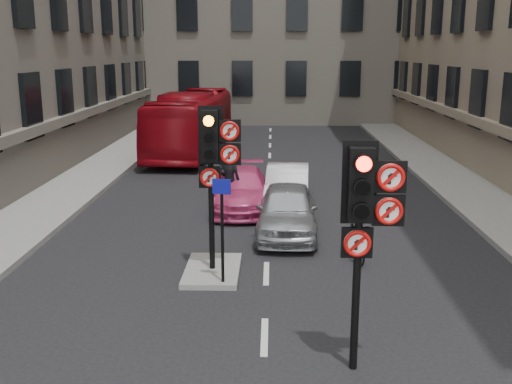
# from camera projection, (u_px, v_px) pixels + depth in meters

# --- Properties ---
(pavement_left) EXTENTS (3.00, 50.00, 0.16)m
(pavement_left) POSITION_uv_depth(u_px,v_px,m) (56.00, 193.00, 20.27)
(pavement_left) COLOR gray
(pavement_left) RESTS_ON ground
(pavement_right) EXTENTS (3.00, 50.00, 0.16)m
(pavement_right) POSITION_uv_depth(u_px,v_px,m) (485.00, 196.00, 19.89)
(pavement_right) COLOR gray
(pavement_right) RESTS_ON ground
(centre_island) EXTENTS (1.20, 2.00, 0.12)m
(centre_island) POSITION_uv_depth(u_px,v_px,m) (212.00, 270.00, 13.32)
(centre_island) COLOR gray
(centre_island) RESTS_ON ground
(signal_near) EXTENTS (0.91, 0.40, 3.58)m
(signal_near) POSITION_uv_depth(u_px,v_px,m) (365.00, 209.00, 8.76)
(signal_near) COLOR black
(signal_near) RESTS_ON ground
(signal_far) EXTENTS (0.91, 0.40, 3.58)m
(signal_far) POSITION_uv_depth(u_px,v_px,m) (214.00, 153.00, 12.69)
(signal_far) COLOR black
(signal_far) RESTS_ON centre_island
(car_silver) EXTENTS (1.72, 3.98, 1.34)m
(car_silver) POSITION_uv_depth(u_px,v_px,m) (287.00, 210.00, 15.98)
(car_silver) COLOR #9A9DA2
(car_silver) RESTS_ON ground
(car_white) EXTENTS (1.52, 3.86, 1.25)m
(car_white) POSITION_uv_depth(u_px,v_px,m) (287.00, 185.00, 19.02)
(car_white) COLOR silver
(car_white) RESTS_ON ground
(car_pink) EXTENTS (1.81, 4.22, 1.21)m
(car_pink) POSITION_uv_depth(u_px,v_px,m) (241.00, 189.00, 18.60)
(car_pink) COLOR #D63F7B
(car_pink) RESTS_ON ground
(bus_red) EXTENTS (3.04, 10.49, 2.89)m
(bus_red) POSITION_uv_depth(u_px,v_px,m) (192.00, 123.00, 28.28)
(bus_red) COLOR maroon
(bus_red) RESTS_ON ground
(motorcycle) EXTENTS (0.70, 1.65, 0.96)m
(motorcycle) POSITION_uv_depth(u_px,v_px,m) (355.00, 240.00, 14.10)
(motorcycle) COLOR black
(motorcycle) RESTS_ON ground
(motorcyclist) EXTENTS (0.77, 0.58, 1.89)m
(motorcyclist) POSITION_uv_depth(u_px,v_px,m) (229.00, 182.00, 18.06)
(motorcyclist) COLOR black
(motorcyclist) RESTS_ON ground
(info_sign) EXTENTS (0.38, 0.16, 2.21)m
(info_sign) POSITION_uv_depth(u_px,v_px,m) (222.00, 216.00, 12.16)
(info_sign) COLOR black
(info_sign) RESTS_ON centre_island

